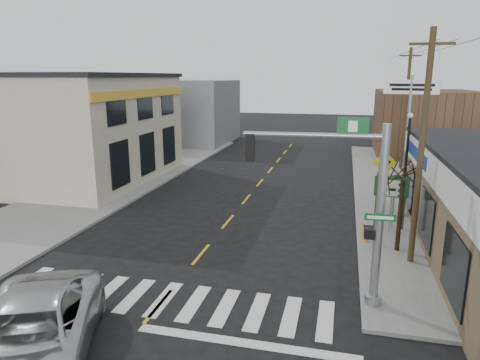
% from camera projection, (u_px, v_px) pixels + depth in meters
% --- Properties ---
extents(ground, '(140.00, 140.00, 0.00)m').
position_uv_depth(ground, '(159.00, 306.00, 13.05)').
color(ground, black).
rests_on(ground, ground).
extents(sidewalk_right, '(6.00, 38.00, 0.13)m').
position_uv_depth(sidewalk_right, '(412.00, 204.00, 23.23)').
color(sidewalk_right, slate).
rests_on(sidewalk_right, ground).
extents(sidewalk_left, '(6.00, 38.00, 0.13)m').
position_uv_depth(sidewalk_left, '(113.00, 185.00, 27.39)').
color(sidewalk_left, slate).
rests_on(sidewalk_left, ground).
extents(center_line, '(0.12, 56.00, 0.01)m').
position_uv_depth(center_line, '(228.00, 222.00, 20.60)').
color(center_line, gold).
rests_on(center_line, ground).
extents(crosswalk, '(11.00, 2.20, 0.01)m').
position_uv_depth(crosswalk, '(164.00, 299.00, 13.43)').
color(crosswalk, silver).
rests_on(crosswalk, ground).
extents(left_building, '(12.00, 12.00, 6.80)m').
position_uv_depth(left_building, '(63.00, 129.00, 28.47)').
color(left_building, '#B3AE95').
rests_on(left_building, ground).
extents(bldg_distant_right, '(8.00, 10.00, 5.60)m').
position_uv_depth(bldg_distant_right, '(423.00, 123.00, 37.93)').
color(bldg_distant_right, '#503924').
rests_on(bldg_distant_right, ground).
extents(bldg_distant_left, '(9.00, 10.00, 6.40)m').
position_uv_depth(bldg_distant_left, '(187.00, 111.00, 45.04)').
color(bldg_distant_left, slate).
rests_on(bldg_distant_left, ground).
extents(suv, '(4.97, 6.64, 1.68)m').
position_uv_depth(suv, '(30.00, 336.00, 10.13)').
color(suv, '#B1B5B6').
rests_on(suv, ground).
extents(traffic_signal_pole, '(4.42, 0.37, 5.60)m').
position_uv_depth(traffic_signal_pole, '(357.00, 196.00, 12.32)').
color(traffic_signal_pole, gray).
rests_on(traffic_signal_pole, sidewalk_right).
extents(guide_sign, '(1.47, 0.13, 2.57)m').
position_uv_depth(guide_sign, '(391.00, 192.00, 18.97)').
color(guide_sign, '#40331D').
rests_on(guide_sign, sidewalk_right).
extents(fire_hydrant, '(0.23, 0.23, 0.74)m').
position_uv_depth(fire_hydrant, '(365.00, 232.00, 17.72)').
color(fire_hydrant, orange).
rests_on(fire_hydrant, sidewalk_right).
extents(ped_crossing_sign, '(1.19, 0.08, 3.07)m').
position_uv_depth(ped_crossing_sign, '(384.00, 171.00, 21.47)').
color(ped_crossing_sign, gray).
rests_on(ped_crossing_sign, sidewalk_right).
extents(lamp_post, '(0.65, 0.51, 5.01)m').
position_uv_depth(lamp_post, '(408.00, 157.00, 20.57)').
color(lamp_post, black).
rests_on(lamp_post, sidewalk_right).
extents(dance_center_sign, '(3.19, 0.20, 6.78)m').
position_uv_depth(dance_center_sign, '(410.00, 103.00, 25.99)').
color(dance_center_sign, gray).
rests_on(dance_center_sign, sidewalk_right).
extents(bare_tree, '(2.15, 2.15, 4.30)m').
position_uv_depth(bare_tree, '(404.00, 166.00, 16.13)').
color(bare_tree, black).
rests_on(bare_tree, sidewalk_right).
extents(shrub_front, '(1.21, 1.21, 0.91)m').
position_uv_depth(shrub_front, '(469.00, 286.00, 13.04)').
color(shrub_front, '#163615').
rests_on(shrub_front, sidewalk_right).
extents(shrub_back, '(0.97, 0.97, 0.73)m').
position_uv_depth(shrub_back, '(443.00, 243.00, 16.64)').
color(shrub_back, black).
rests_on(shrub_back, sidewalk_right).
extents(utility_pole_near, '(1.44, 0.22, 8.28)m').
position_uv_depth(utility_pole_near, '(421.00, 148.00, 14.91)').
color(utility_pole_near, '#3F321B').
rests_on(utility_pole_near, sidewalk_right).
extents(utility_pole_far, '(1.51, 0.23, 8.69)m').
position_uv_depth(utility_pole_far, '(406.00, 108.00, 31.30)').
color(utility_pole_far, '#483026').
rests_on(utility_pole_far, sidewalk_right).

